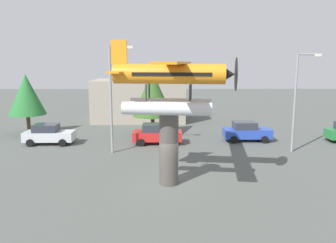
# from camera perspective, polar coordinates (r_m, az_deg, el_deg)

# --- Properties ---
(ground_plane) EXTENTS (140.00, 140.00, 0.00)m
(ground_plane) POSITION_cam_1_polar(r_m,az_deg,el_deg) (19.94, 0.14, -10.51)
(ground_plane) COLOR #515651
(display_pedestal) EXTENTS (1.10, 1.10, 4.22)m
(display_pedestal) POSITION_cam_1_polar(r_m,az_deg,el_deg) (19.30, 0.14, -4.65)
(display_pedestal) COLOR #4C4742
(display_pedestal) RESTS_ON ground
(floatplane_monument) EXTENTS (7.07, 10.45, 4.00)m
(floatplane_monument) POSITION_cam_1_polar(r_m,az_deg,el_deg) (18.68, 0.55, 6.62)
(floatplane_monument) COLOR silver
(floatplane_monument) RESTS_ON display_pedestal
(car_near_silver) EXTENTS (4.20, 2.02, 1.76)m
(car_near_silver) POSITION_cam_1_polar(r_m,az_deg,el_deg) (30.69, -19.64, -2.04)
(car_near_silver) COLOR silver
(car_near_silver) RESTS_ON ground
(car_mid_red) EXTENTS (4.20, 2.02, 1.76)m
(car_mid_red) POSITION_cam_1_polar(r_m,az_deg,el_deg) (29.04, -1.97, -2.11)
(car_mid_red) COLOR red
(car_mid_red) RESTS_ON ground
(car_far_blue) EXTENTS (4.20, 2.02, 1.76)m
(car_far_blue) POSITION_cam_1_polar(r_m,az_deg,el_deg) (30.87, 13.20, -1.65)
(car_far_blue) COLOR #2847B7
(car_far_blue) RESTS_ON ground
(streetlight_primary) EXTENTS (1.84, 0.28, 8.25)m
(streetlight_primary) POSITION_cam_1_polar(r_m,az_deg,el_deg) (25.94, -9.31, 4.98)
(streetlight_primary) COLOR gray
(streetlight_primary) RESTS_ON ground
(streetlight_secondary) EXTENTS (1.84, 0.28, 7.68)m
(streetlight_secondary) POSITION_cam_1_polar(r_m,az_deg,el_deg) (27.75, 21.20, 4.15)
(streetlight_secondary) COLOR gray
(streetlight_secondary) RESTS_ON ground
(storefront_building) EXTENTS (10.83, 6.76, 4.91)m
(storefront_building) POSITION_cam_1_polar(r_m,az_deg,el_deg) (41.01, -4.85, 3.67)
(storefront_building) COLOR #9E9384
(storefront_building) RESTS_ON ground
(tree_west) EXTENTS (3.53, 3.53, 5.87)m
(tree_west) POSITION_cam_1_polar(r_m,az_deg,el_deg) (35.26, -22.93, 4.22)
(tree_west) COLOR brown
(tree_west) RESTS_ON ground
(tree_east) EXTENTS (3.86, 3.86, 6.18)m
(tree_east) POSITION_cam_1_polar(r_m,az_deg,el_deg) (32.10, -2.65, 4.72)
(tree_east) COLOR brown
(tree_east) RESTS_ON ground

